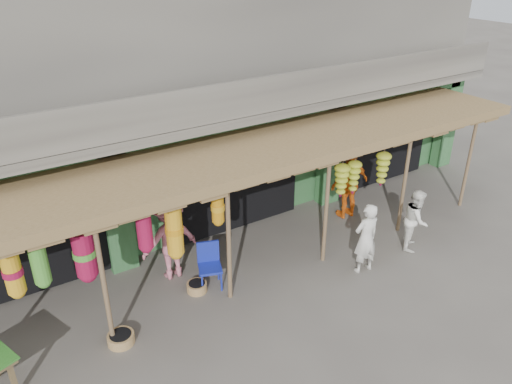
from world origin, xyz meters
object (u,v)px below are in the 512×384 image
person_vendor (349,184)px  blue_chair (209,262)px  person_right (416,219)px  person_front (366,238)px  person_shopper (169,238)px

person_vendor → blue_chair: bearing=13.3°
person_right → person_front: bearing=144.5°
person_right → person_vendor: 2.05m
person_front → person_shopper: bearing=-24.9°
person_right → person_shopper: person_shopper is taller
blue_chair → person_vendor: size_ratio=0.52×
person_right → blue_chair: bearing=126.7°
person_right → person_shopper: bearing=121.1°
person_front → person_vendor: 2.52m
person_shopper → person_vendor: bearing=178.8°
blue_chair → person_right: (4.84, -1.35, 0.20)m
person_vendor → person_shopper: (-5.10, 0.07, 0.00)m
person_right → person_vendor: person_vendor is taller
person_vendor → person_shopper: size_ratio=1.00×
person_front → person_vendor: size_ratio=0.87×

